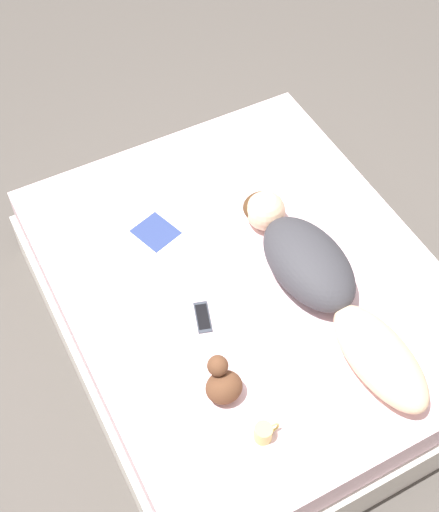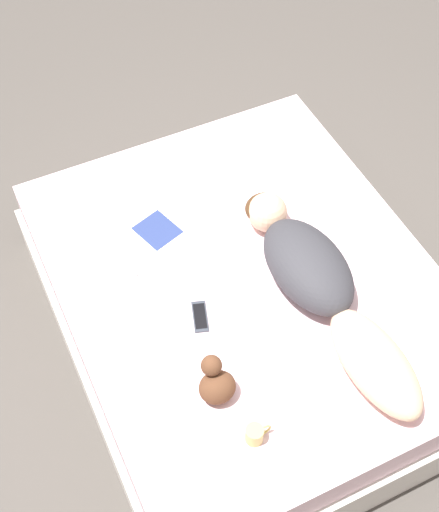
{
  "view_description": "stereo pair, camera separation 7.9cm",
  "coord_description": "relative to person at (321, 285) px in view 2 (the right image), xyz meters",
  "views": [
    {
      "loc": [
        -1.01,
        -1.62,
        3.14
      ],
      "look_at": [
        -0.08,
        0.13,
        0.54
      ],
      "focal_mm": 50.0,
      "sensor_mm": 36.0,
      "label": 1
    },
    {
      "loc": [
        -0.93,
        -1.66,
        3.14
      ],
      "look_at": [
        -0.08,
        0.13,
        0.54
      ],
      "focal_mm": 50.0,
      "sensor_mm": 36.0,
      "label": 2
    }
  ],
  "objects": [
    {
      "name": "plush_toy",
      "position": [
        -0.61,
        -0.22,
        -0.01
      ],
      "size": [
        0.15,
        0.17,
        0.2
      ],
      "color": "brown",
      "rests_on": "bed"
    },
    {
      "name": "person",
      "position": [
        0.0,
        0.0,
        0.0
      ],
      "size": [
        0.34,
        1.29,
        0.21
      ],
      "rotation": [
        0.0,
        0.0,
        0.03
      ],
      "color": "#DBB28E",
      "rests_on": "bed"
    },
    {
      "name": "bed",
      "position": [
        -0.23,
        0.24,
        -0.35
      ],
      "size": [
        1.7,
        2.08,
        0.49
      ],
      "color": "beige",
      "rests_on": "ground_plane"
    },
    {
      "name": "coffee_mug",
      "position": [
        -0.56,
        -0.47,
        -0.05
      ],
      "size": [
        0.11,
        0.07,
        0.08
      ],
      "color": "tan",
      "rests_on": "bed"
    },
    {
      "name": "cell_phone",
      "position": [
        -0.52,
        0.14,
        -0.09
      ],
      "size": [
        0.11,
        0.17,
        0.01
      ],
      "rotation": [
        0.0,
        0.0,
        -0.31
      ],
      "color": "#333842",
      "rests_on": "bed"
    },
    {
      "name": "open_magazine",
      "position": [
        -0.62,
        0.63,
        -0.09
      ],
      "size": [
        0.58,
        0.42,
        0.01
      ],
      "rotation": [
        0.0,
        0.0,
        0.32
      ],
      "color": "white",
      "rests_on": "bed"
    },
    {
      "name": "ground_plane",
      "position": [
        -0.23,
        0.24,
        -0.59
      ],
      "size": [
        12.0,
        12.0,
        0.0
      ],
      "primitive_type": "plane",
      "color": "#4C4742"
    }
  ]
}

